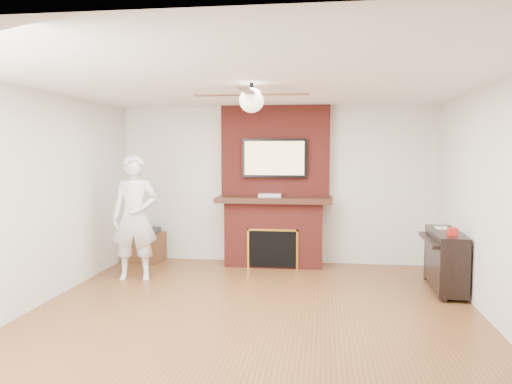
# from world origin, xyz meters

# --- Properties ---
(room_shell) EXTENTS (5.36, 5.86, 2.86)m
(room_shell) POSITION_xyz_m (0.00, 0.00, 1.25)
(room_shell) COLOR brown
(room_shell) RESTS_ON ground
(fireplace) EXTENTS (1.78, 0.64, 2.50)m
(fireplace) POSITION_xyz_m (0.00, 2.55, 1.00)
(fireplace) COLOR maroon
(fireplace) RESTS_ON ground
(tv) EXTENTS (1.00, 0.08, 0.60)m
(tv) POSITION_xyz_m (0.00, 2.50, 1.68)
(tv) COLOR black
(tv) RESTS_ON fireplace
(ceiling_fan) EXTENTS (1.21, 1.21, 0.31)m
(ceiling_fan) POSITION_xyz_m (-0.00, 0.00, 2.33)
(ceiling_fan) COLOR black
(ceiling_fan) RESTS_ON room_shell
(person) EXTENTS (0.71, 0.55, 1.74)m
(person) POSITION_xyz_m (-1.84, 1.38, 0.87)
(person) COLOR silver
(person) RESTS_ON ground
(side_table) EXTENTS (0.53, 0.53, 0.56)m
(side_table) POSITION_xyz_m (-2.07, 2.48, 0.26)
(side_table) COLOR #563118
(side_table) RESTS_ON ground
(piano) EXTENTS (0.48, 1.19, 0.86)m
(piano) POSITION_xyz_m (2.31, 1.37, 0.41)
(piano) COLOR black
(piano) RESTS_ON ground
(cable_box) EXTENTS (0.36, 0.21, 0.05)m
(cable_box) POSITION_xyz_m (-0.06, 2.45, 1.11)
(cable_box) COLOR silver
(cable_box) RESTS_ON fireplace
(candle_orange) EXTENTS (0.07, 0.07, 0.14)m
(candle_orange) POSITION_xyz_m (-0.23, 2.29, 0.07)
(candle_orange) COLOR red
(candle_orange) RESTS_ON ground
(candle_green) EXTENTS (0.08, 0.08, 0.08)m
(candle_green) POSITION_xyz_m (0.05, 2.32, 0.04)
(candle_green) COLOR #337D32
(candle_green) RESTS_ON ground
(candle_cream) EXTENTS (0.07, 0.07, 0.11)m
(candle_cream) POSITION_xyz_m (0.14, 2.38, 0.06)
(candle_cream) COLOR #FFE2CA
(candle_cream) RESTS_ON ground
(candle_blue) EXTENTS (0.06, 0.06, 0.07)m
(candle_blue) POSITION_xyz_m (0.11, 2.33, 0.03)
(candle_blue) COLOR teal
(candle_blue) RESTS_ON ground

